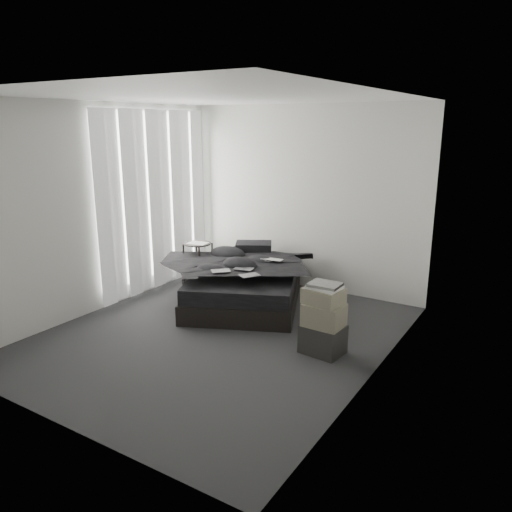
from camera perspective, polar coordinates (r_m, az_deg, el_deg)
The scene contains 25 objects.
floor at distance 5.79m, azimuth -4.24°, elevation -8.95°, with size 3.60×4.20×0.01m, color #2B2B2D.
ceiling at distance 5.30m, azimuth -4.80°, elevation 17.72°, with size 3.60×4.20×0.01m, color white.
wall_back at distance 7.17m, azimuth 5.53°, elevation 6.54°, with size 3.60×0.01×2.60m, color silver.
wall_front at distance 3.95m, azimuth -22.80°, elevation -1.53°, with size 3.60×0.01×2.60m, color silver.
wall_left at distance 6.60m, azimuth -17.26°, elevation 5.22°, with size 0.01×4.20×2.60m, color silver.
wall_right at distance 4.58m, azimuth 13.98°, elevation 1.38°, with size 0.01×4.20×2.60m, color silver.
window_left at distance 7.20m, azimuth -11.78°, elevation 6.74°, with size 0.02×2.00×2.30m, color white.
curtain_left at distance 7.17m, azimuth -11.46°, elevation 6.16°, with size 0.06×2.12×2.48m, color white.
bed at distance 6.68m, azimuth -1.27°, elevation -4.42°, with size 1.37×1.81×0.25m, color black.
mattress at distance 6.61m, azimuth -1.28°, elevation -2.63°, with size 1.32×1.76×0.19m, color black.
duvet at distance 6.51m, azimuth -1.35°, elevation -1.05°, with size 1.34×1.55×0.21m, color black.
pillow_lower at distance 7.24m, azimuth -0.73°, elevation 0.25°, with size 0.54×0.37×0.12m, color black.
pillow_upper at distance 7.19m, azimuth -0.27°, elevation 1.11°, with size 0.51×0.35×0.11m, color black.
laptop at distance 6.52m, azimuth 1.66°, elevation 0.04°, with size 0.29×0.19×0.02m, color silver.
comic_a at distance 6.11m, azimuth -4.07°, elevation -1.11°, with size 0.23×0.15×0.01m, color black.
comic_b at distance 6.18m, azimuth -1.43°, elevation -0.82°, with size 0.23×0.15×0.01m, color black.
comic_c at distance 5.92m, azimuth -0.76°, elevation -1.51°, with size 0.23×0.15×0.01m, color black.
side_stand at distance 7.17m, azimuth -6.61°, elevation -1.28°, with size 0.38×0.38×0.69m, color black.
papers at distance 7.07m, azimuth -6.68°, elevation 1.44°, with size 0.27×0.20×0.01m, color white.
floor_books at distance 7.45m, azimuth -7.69°, elevation -2.96°, with size 0.13×0.19×0.13m, color black.
box_lower at distance 5.34m, azimuth 7.63°, elevation -9.37°, with size 0.42×0.33×0.31m, color black.
box_mid at distance 5.22m, azimuth 7.77°, elevation -6.69°, with size 0.39×0.31×0.24m, color #696453.
box_upper at distance 5.16m, azimuth 7.73°, elevation -4.55°, with size 0.37×0.30×0.16m, color #696453.
art_book_white at distance 5.13m, azimuth 7.85°, elevation -3.54°, with size 0.32×0.26×0.03m, color silver.
art_book_snake at distance 5.11m, azimuth 7.90°, elevation -3.26°, with size 0.31×0.25×0.03m, color silver.
Camera 1 is at (3.14, -4.26, 2.34)m, focal length 35.00 mm.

